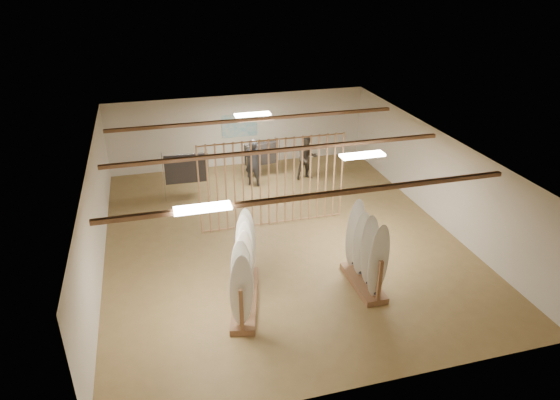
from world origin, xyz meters
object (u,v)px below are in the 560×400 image
object	(u,v)px
rack_left	(244,277)
shopper_a	(253,160)
shopper_b	(307,155)
clothing_rack_a	(186,168)
rack_right	(365,262)
clothing_rack_b	(261,153)

from	to	relation	value
rack_left	shopper_a	size ratio (longest dim) A/B	1.29
shopper_b	rack_left	bearing A→B (deg)	-121.72
clothing_rack_a	shopper_b	xyz separation A→B (m)	(4.44, 0.39, -0.12)
rack_left	shopper_a	bearing A→B (deg)	90.40
rack_left	rack_right	distance (m)	3.01
rack_left	shopper_b	xyz separation A→B (m)	(3.72, 6.67, 0.24)
clothing_rack_a	rack_left	bearing A→B (deg)	-81.61
clothing_rack_b	shopper_a	distance (m)	0.85
rack_right	shopper_b	xyz separation A→B (m)	(0.70, 6.80, 0.23)
clothing_rack_a	shopper_b	distance (m)	4.46
clothing_rack_a	clothing_rack_b	distance (m)	3.06
clothing_rack_b	shopper_a	bearing A→B (deg)	-133.96
clothing_rack_a	clothing_rack_b	size ratio (longest dim) A/B	1.14
rack_left	rack_right	world-z (taller)	rack_right
rack_right	shopper_a	size ratio (longest dim) A/B	1.04
shopper_a	rack_left	bearing A→B (deg)	104.71
rack_left	shopper_b	distance (m)	7.64
clothing_rack_b	shopper_b	distance (m)	1.70
clothing_rack_b	shopper_a	xyz separation A→B (m)	(-0.46, -0.71, 0.07)
clothing_rack_a	rack_right	bearing A→B (deg)	-57.97
rack_right	clothing_rack_b	size ratio (longest dim) A/B	1.45
rack_right	shopper_a	distance (m)	6.89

